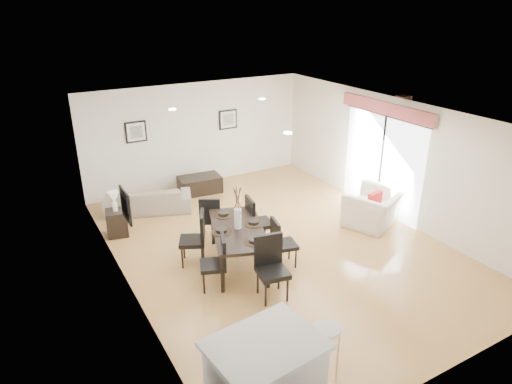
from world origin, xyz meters
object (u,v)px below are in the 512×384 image
dining_table (238,232)px  bar_stool (326,334)px  dining_chair_efar (256,219)px  dining_chair_head (271,263)px  dining_chair_enear (280,240)px  sofa (148,200)px  coffee_table (200,184)px  side_table (117,223)px  armchair (374,208)px  kitchen_island (265,373)px  dining_chair_wnear (218,260)px  dining_chair_foot (210,216)px  dining_chair_wfar (197,235)px

dining_table → bar_stool: bar_stool is taller
dining_chair_efar → bar_stool: dining_chair_efar is taller
dining_chair_head → dining_chair_enear: bearing=57.7°
sofa → coffee_table: (1.50, 0.46, -0.08)m
coffee_table → bar_stool: bar_stool is taller
dining_chair_enear → side_table: dining_chair_enear is taller
armchair → dining_chair_efar: (-2.71, 0.49, 0.19)m
dining_chair_enear → kitchen_island: 3.18m
dining_chair_head → armchair: bearing=28.7°
dining_chair_wnear → bar_stool: bearing=28.5°
dining_chair_efar → side_table: size_ratio=1.87×
dining_table → kitchen_island: bearing=-92.5°
dining_chair_wnear → dining_chair_foot: size_ratio=1.02×
dining_chair_wnear → dining_chair_foot: dining_chair_wnear is taller
armchair → dining_chair_foot: 3.59m
dining_chair_wnear → dining_chair_efar: (1.29, 0.96, 0.04)m
coffee_table → armchair: bearing=-49.0°
coffee_table → dining_table: bearing=-96.7°
dining_chair_enear → dining_chair_foot: 1.72m
armchair → dining_chair_head: 3.52m
kitchen_island → dining_chair_head: bearing=51.0°
dining_chair_wnear → dining_chair_wfar: bearing=-159.4°
sofa → side_table: size_ratio=3.54×
sofa → bar_stool: bar_stool is taller
dining_chair_wnear → dining_chair_wfar: 0.90m
dining_chair_foot → side_table: size_ratio=1.70×
dining_chair_foot → coffee_table: (0.80, 2.44, -0.32)m
armchair → dining_chair_head: dining_chair_head is taller
armchair → dining_chair_head: (-3.34, -1.11, 0.22)m
dining_chair_wfar → side_table: 2.16m
dining_table → dining_chair_head: 1.12m
sofa → dining_chair_foot: (0.70, -1.98, 0.24)m
dining_table → dining_chair_efar: dining_chair_efar is taller
dining_table → kitchen_island: size_ratio=1.43×
dining_table → dining_chair_enear: size_ratio=2.13×
dining_table → bar_stool: 3.03m
dining_chair_foot → armchair: bearing=-169.1°
sofa → dining_chair_enear: 3.83m
dining_chair_foot → bar_stool: size_ratio=1.22×
bar_stool → dining_chair_foot: bearing=86.3°
dining_chair_wnear → coffee_table: (1.41, 4.07, -0.33)m
dining_chair_wnear → dining_chair_head: (0.67, -0.64, 0.07)m
dining_chair_wnear → dining_chair_wfar: size_ratio=0.93×
side_table → kitchen_island: (0.46, -5.31, 0.19)m
sofa → side_table: bearing=61.2°
dining_chair_efar → coffee_table: dining_chair_efar is taller
dining_chair_wfar → dining_chair_foot: dining_chair_wfar is taller
sofa → dining_chair_head: bearing=119.7°
dining_chair_enear → coffee_table: dining_chair_enear is taller
side_table → kitchen_island: size_ratio=0.40×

